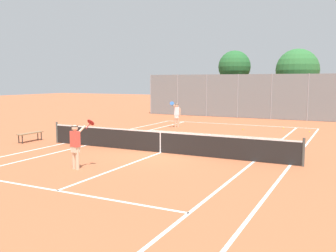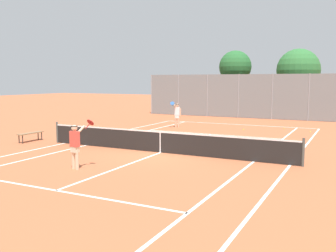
{
  "view_description": "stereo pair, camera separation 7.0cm",
  "coord_description": "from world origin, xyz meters",
  "px_view_note": "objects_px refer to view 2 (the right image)",
  "views": [
    {
      "loc": [
        7.54,
        -14.33,
        3.15
      ],
      "look_at": [
        -0.38,
        1.5,
        1.0
      ],
      "focal_mm": 40.0,
      "sensor_mm": 36.0,
      "label": 1
    },
    {
      "loc": [
        7.6,
        -14.3,
        3.15
      ],
      "look_at": [
        -0.38,
        1.5,
        1.0
      ],
      "focal_mm": 40.0,
      "sensor_mm": 36.0,
      "label": 2
    }
  ],
  "objects_px": {
    "player_far_left": "(177,114)",
    "courtside_bench": "(30,134)",
    "player_near_side": "(75,144)",
    "loose_tennis_ball_2": "(284,128)",
    "loose_tennis_ball_4": "(310,132)",
    "tree_behind_left": "(236,68)",
    "tennis_net": "(160,141)",
    "loose_tennis_ball_1": "(204,153)",
    "loose_tennis_ball_3": "(243,130)",
    "tree_behind_right": "(299,72)"
  },
  "relations": [
    {
      "from": "player_far_left",
      "to": "courtside_bench",
      "type": "distance_m",
      "value": 9.82
    },
    {
      "from": "player_near_side",
      "to": "loose_tennis_ball_2",
      "type": "distance_m",
      "value": 15.81
    },
    {
      "from": "loose_tennis_ball_4",
      "to": "tree_behind_left",
      "type": "relative_size",
      "value": 0.01
    },
    {
      "from": "tennis_net",
      "to": "loose_tennis_ball_2",
      "type": "bearing_deg",
      "value": 72.68
    },
    {
      "from": "loose_tennis_ball_1",
      "to": "player_far_left",
      "type": "bearing_deg",
      "value": 122.41
    },
    {
      "from": "loose_tennis_ball_1",
      "to": "tree_behind_left",
      "type": "bearing_deg",
      "value": 102.86
    },
    {
      "from": "player_near_side",
      "to": "loose_tennis_ball_3",
      "type": "height_order",
      "value": "player_near_side"
    },
    {
      "from": "player_far_left",
      "to": "loose_tennis_ball_3",
      "type": "bearing_deg",
      "value": 8.06
    },
    {
      "from": "loose_tennis_ball_3",
      "to": "tree_behind_left",
      "type": "bearing_deg",
      "value": 109.65
    },
    {
      "from": "tree_behind_left",
      "to": "loose_tennis_ball_3",
      "type": "bearing_deg",
      "value": -70.35
    },
    {
      "from": "tennis_net",
      "to": "loose_tennis_ball_1",
      "type": "relative_size",
      "value": 181.82
    },
    {
      "from": "player_near_side",
      "to": "courtside_bench",
      "type": "relative_size",
      "value": 1.18
    },
    {
      "from": "loose_tennis_ball_4",
      "to": "tree_behind_left",
      "type": "height_order",
      "value": "tree_behind_left"
    },
    {
      "from": "player_far_left",
      "to": "tennis_net",
      "type": "bearing_deg",
      "value": -69.27
    },
    {
      "from": "player_near_side",
      "to": "loose_tennis_ball_3",
      "type": "bearing_deg",
      "value": 79.44
    },
    {
      "from": "tennis_net",
      "to": "player_far_left",
      "type": "height_order",
      "value": "player_far_left"
    },
    {
      "from": "tennis_net",
      "to": "loose_tennis_ball_2",
      "type": "height_order",
      "value": "tennis_net"
    },
    {
      "from": "tree_behind_left",
      "to": "player_near_side",
      "type": "bearing_deg",
      "value": -86.93
    },
    {
      "from": "loose_tennis_ball_4",
      "to": "loose_tennis_ball_1",
      "type": "bearing_deg",
      "value": -109.77
    },
    {
      "from": "loose_tennis_ball_2",
      "to": "loose_tennis_ball_3",
      "type": "relative_size",
      "value": 1.0
    },
    {
      "from": "tennis_net",
      "to": "player_far_left",
      "type": "relative_size",
      "value": 6.76
    },
    {
      "from": "player_far_left",
      "to": "loose_tennis_ball_4",
      "type": "xyz_separation_m",
      "value": [
        8.37,
        1.42,
        -0.89
      ]
    },
    {
      "from": "loose_tennis_ball_3",
      "to": "tree_behind_left",
      "type": "xyz_separation_m",
      "value": [
        -3.73,
        10.45,
        4.31
      ]
    },
    {
      "from": "player_near_side",
      "to": "courtside_bench",
      "type": "distance_m",
      "value": 7.26
    },
    {
      "from": "loose_tennis_ball_2",
      "to": "loose_tennis_ball_3",
      "type": "bearing_deg",
      "value": -139.73
    },
    {
      "from": "courtside_bench",
      "to": "loose_tennis_ball_1",
      "type": "bearing_deg",
      "value": 5.74
    },
    {
      "from": "loose_tennis_ball_2",
      "to": "loose_tennis_ball_4",
      "type": "distance_m",
      "value": 2.05
    },
    {
      "from": "player_far_left",
      "to": "courtside_bench",
      "type": "height_order",
      "value": "player_far_left"
    },
    {
      "from": "tennis_net",
      "to": "tree_behind_left",
      "type": "distance_m",
      "value": 20.09
    },
    {
      "from": "tennis_net",
      "to": "loose_tennis_ball_3",
      "type": "relative_size",
      "value": 181.82
    },
    {
      "from": "loose_tennis_ball_2",
      "to": "courtside_bench",
      "type": "distance_m",
      "value": 15.72
    },
    {
      "from": "loose_tennis_ball_3",
      "to": "tree_behind_right",
      "type": "height_order",
      "value": "tree_behind_right"
    },
    {
      "from": "loose_tennis_ball_1",
      "to": "loose_tennis_ball_3",
      "type": "height_order",
      "value": "same"
    },
    {
      "from": "loose_tennis_ball_2",
      "to": "tree_behind_right",
      "type": "distance_m",
      "value": 10.09
    },
    {
      "from": "player_far_left",
      "to": "loose_tennis_ball_1",
      "type": "relative_size",
      "value": 26.88
    },
    {
      "from": "loose_tennis_ball_1",
      "to": "tree_behind_left",
      "type": "relative_size",
      "value": 0.01
    },
    {
      "from": "player_far_left",
      "to": "loose_tennis_ball_1",
      "type": "xyz_separation_m",
      "value": [
        5.02,
        -7.91,
        -0.89
      ]
    },
    {
      "from": "player_near_side",
      "to": "player_far_left",
      "type": "distance_m",
      "value": 12.72
    },
    {
      "from": "tennis_net",
      "to": "loose_tennis_ball_1",
      "type": "distance_m",
      "value": 1.96
    },
    {
      "from": "tennis_net",
      "to": "loose_tennis_ball_4",
      "type": "relative_size",
      "value": 181.82
    },
    {
      "from": "loose_tennis_ball_4",
      "to": "player_near_side",
      "type": "bearing_deg",
      "value": -114.64
    },
    {
      "from": "loose_tennis_ball_4",
      "to": "loose_tennis_ball_2",
      "type": "bearing_deg",
      "value": 147.99
    },
    {
      "from": "courtside_bench",
      "to": "tree_behind_left",
      "type": "xyz_separation_m",
      "value": [
        4.93,
        19.92,
        3.93
      ]
    },
    {
      "from": "loose_tennis_ball_2",
      "to": "player_far_left",
      "type": "bearing_deg",
      "value": -159.33
    },
    {
      "from": "player_near_side",
      "to": "loose_tennis_ball_4",
      "type": "xyz_separation_m",
      "value": [
        6.41,
        13.99,
        -0.89
      ]
    },
    {
      "from": "player_near_side",
      "to": "loose_tennis_ball_1",
      "type": "distance_m",
      "value": 5.65
    },
    {
      "from": "player_far_left",
      "to": "tree_behind_right",
      "type": "distance_m",
      "value": 13.66
    },
    {
      "from": "tree_behind_left",
      "to": "loose_tennis_ball_1",
      "type": "bearing_deg",
      "value": -77.14
    },
    {
      "from": "tree_behind_right",
      "to": "tennis_net",
      "type": "bearing_deg",
      "value": -98.36
    },
    {
      "from": "tree_behind_left",
      "to": "courtside_bench",
      "type": "bearing_deg",
      "value": -103.91
    }
  ]
}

